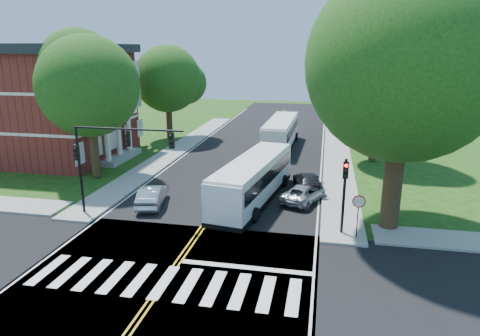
% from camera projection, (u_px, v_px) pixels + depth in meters
% --- Properties ---
extents(ground, '(140.00, 140.00, 0.00)m').
position_uv_depth(ground, '(168.00, 277.00, 20.29)').
color(ground, '#173F0F').
rests_on(ground, ground).
extents(road, '(14.00, 96.00, 0.01)m').
position_uv_depth(road, '(241.00, 172.00, 37.26)').
color(road, black).
rests_on(road, ground).
extents(cross_road, '(60.00, 12.00, 0.01)m').
position_uv_depth(cross_road, '(168.00, 277.00, 20.29)').
color(cross_road, black).
rests_on(cross_road, ground).
extents(center_line, '(0.36, 70.00, 0.01)m').
position_uv_depth(center_line, '(249.00, 160.00, 41.03)').
color(center_line, gold).
rests_on(center_line, road).
extents(edge_line_w, '(0.12, 70.00, 0.01)m').
position_uv_depth(edge_line_w, '(182.00, 157.00, 42.33)').
color(edge_line_w, silver).
rests_on(edge_line_w, road).
extents(edge_line_e, '(0.12, 70.00, 0.01)m').
position_uv_depth(edge_line_e, '(321.00, 164.00, 39.74)').
color(edge_line_e, silver).
rests_on(edge_line_e, road).
extents(crosswalk, '(12.60, 3.00, 0.01)m').
position_uv_depth(crosswalk, '(164.00, 282.00, 19.81)').
color(crosswalk, silver).
rests_on(crosswalk, road).
extents(stop_bar, '(6.60, 0.40, 0.01)m').
position_uv_depth(stop_bar, '(246.00, 267.00, 21.13)').
color(stop_bar, silver).
rests_on(stop_bar, road).
extents(sidewalk_nw, '(2.60, 40.00, 0.15)m').
position_uv_depth(sidewalk_nw, '(178.00, 149.00, 45.42)').
color(sidewalk_nw, gray).
rests_on(sidewalk_nw, ground).
extents(sidewalk_ne, '(2.60, 40.00, 0.15)m').
position_uv_depth(sidewalk_ne, '(337.00, 157.00, 42.27)').
color(sidewalk_ne, gray).
rests_on(sidewalk_ne, ground).
extents(tree_ne_big, '(10.80, 10.80, 14.91)m').
position_uv_depth(tree_ne_big, '(405.00, 64.00, 23.12)').
color(tree_ne_big, '#372416').
rests_on(tree_ne_big, ground).
extents(tree_west_near, '(8.00, 8.00, 11.40)m').
position_uv_depth(tree_west_near, '(88.00, 86.00, 33.62)').
color(tree_west_near, '#372416').
rests_on(tree_west_near, ground).
extents(tree_west_far, '(7.60, 7.60, 10.67)m').
position_uv_depth(tree_west_far, '(167.00, 79.00, 48.76)').
color(tree_west_far, '#372416').
rests_on(tree_west_far, ground).
extents(tree_east_mid, '(8.40, 8.40, 11.93)m').
position_uv_depth(tree_east_mid, '(379.00, 78.00, 38.59)').
color(tree_east_mid, '#372416').
rests_on(tree_east_mid, ground).
extents(tree_east_far, '(7.20, 7.20, 10.34)m').
position_uv_depth(tree_east_far, '(373.00, 77.00, 53.76)').
color(tree_east_far, '#372416').
rests_on(tree_east_far, ground).
extents(brick_building, '(20.00, 13.00, 10.80)m').
position_uv_depth(brick_building, '(26.00, 101.00, 41.84)').
color(brick_building, maroon).
rests_on(brick_building, ground).
extents(signal_nw, '(7.15, 0.46, 5.66)m').
position_uv_depth(signal_nw, '(112.00, 151.00, 26.27)').
color(signal_nw, black).
rests_on(signal_nw, ground).
extents(signal_ne, '(0.30, 0.46, 4.40)m').
position_uv_depth(signal_ne, '(345.00, 187.00, 23.99)').
color(signal_ne, black).
rests_on(signal_ne, ground).
extents(stop_sign, '(0.76, 0.08, 2.53)m').
position_uv_depth(stop_sign, '(358.00, 206.00, 23.66)').
color(stop_sign, black).
rests_on(stop_sign, ground).
extents(bus_lead, '(4.29, 12.01, 3.04)m').
position_uv_depth(bus_lead, '(253.00, 179.00, 29.85)').
color(bus_lead, white).
rests_on(bus_lead, road).
extents(bus_follow, '(3.12, 11.98, 3.08)m').
position_uv_depth(bus_follow, '(281.00, 133.00, 45.96)').
color(bus_follow, white).
rests_on(bus_follow, road).
extents(hatchback, '(2.28, 4.43, 1.39)m').
position_uv_depth(hatchback, '(152.00, 196.00, 29.23)').
color(hatchback, silver).
rests_on(hatchback, road).
extents(suv, '(3.42, 4.76, 1.20)m').
position_uv_depth(suv, '(304.00, 193.00, 30.04)').
color(suv, '#B7BABE').
rests_on(suv, road).
extents(dark_sedan, '(2.76, 4.87, 1.33)m').
position_uv_depth(dark_sedan, '(308.00, 181.00, 32.46)').
color(dark_sedan, black).
rests_on(dark_sedan, road).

